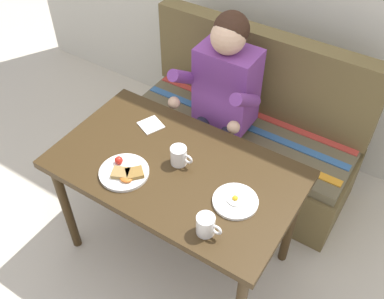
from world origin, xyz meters
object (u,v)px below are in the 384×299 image
Objects in this scene: person at (220,95)px; plate_eggs at (235,201)px; coffee_mug at (179,155)px; coffee_mug_second at (206,225)px; table at (176,178)px; couch at (243,136)px; napkin at (151,125)px; plate_breakfast at (125,172)px.

person is 5.89× the size of plate_eggs.
coffee_mug_second is (0.32, -0.27, 0.00)m from coffee_mug.
couch is (0.00, 0.76, -0.32)m from table.
plate_eggs is 1.74× the size of coffee_mug_second.
coffee_mug_second is (-0.03, -0.21, 0.04)m from plate_eggs.
coffee_mug is 0.32m from napkin.
couch is 1.04m from plate_breakfast.
plate_breakfast is (-0.08, -0.76, 0.00)m from person.
coffee_mug is (0.00, -0.73, 0.45)m from couch.
person reaches higher than table.
person reaches higher than plate_breakfast.
coffee_mug is at bearing 168.99° from plate_eggs.
table is at bearing 44.45° from plate_breakfast.
plate_breakfast is 1.15× the size of plate_eggs.
couch reaches higher than table.
table is 10.17× the size of coffee_mug_second.
couch is at bearing 107.67° from coffee_mug_second.
table is at bearing -90.00° from couch.
couch is 7.00× the size of plate_eggs.
couch is 0.96m from plate_eggs.
plate_breakfast is at bearing -135.55° from table.
coffee_mug is at bearing -80.39° from person.
plate_breakfast reaches higher than napkin.
napkin is at bearing 147.33° from table.
couch reaches higher than coffee_mug.
person reaches higher than couch.
napkin is at bearing -114.01° from person.
coffee_mug_second is 0.73m from napkin.
coffee_mug is 1.00× the size of coffee_mug_second.
coffee_mug_second is at bearing -8.31° from plate_breakfast.
plate_eggs is at bearing 82.28° from coffee_mug_second.
couch is 0.46m from person.
coffee_mug_second is (0.41, -0.83, 0.04)m from person.
couch is 0.76m from napkin.
person reaches higher than coffee_mug_second.
person is at bearing 65.99° from napkin.
coffee_mug_second is at bearing -72.33° from couch.
table is 0.60m from person.
coffee_mug_second is at bearing -40.74° from coffee_mug.
coffee_mug_second reaches higher than napkin.
table is 10.52× the size of napkin.
couch is at bearing 90.00° from table.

